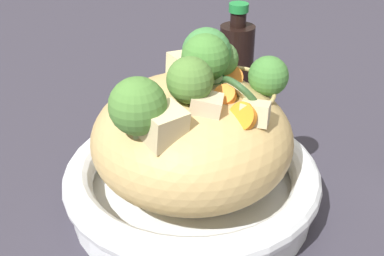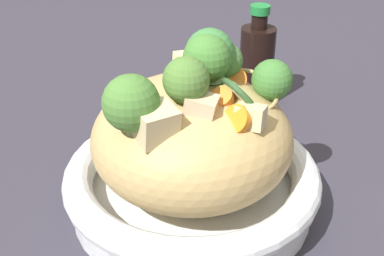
# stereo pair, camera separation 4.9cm
# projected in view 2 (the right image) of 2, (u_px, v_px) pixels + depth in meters

# --- Properties ---
(ground_plane) EXTENTS (3.00, 3.00, 0.00)m
(ground_plane) POSITION_uv_depth(u_px,v_px,m) (192.00, 204.00, 0.54)
(ground_plane) COLOR #322F3A
(serving_bowl) EXTENTS (0.26, 0.26, 0.05)m
(serving_bowl) POSITION_uv_depth(u_px,v_px,m) (192.00, 183.00, 0.53)
(serving_bowl) COLOR white
(serving_bowl) RESTS_ON ground_plane
(noodle_heap) EXTENTS (0.20, 0.20, 0.12)m
(noodle_heap) POSITION_uv_depth(u_px,v_px,m) (192.00, 138.00, 0.50)
(noodle_heap) COLOR tan
(noodle_heap) RESTS_ON serving_bowl
(broccoli_florets) EXTENTS (0.20, 0.17, 0.08)m
(broccoli_florets) POSITION_uv_depth(u_px,v_px,m) (200.00, 73.00, 0.47)
(broccoli_florets) COLOR #A5B978
(broccoli_florets) RESTS_ON serving_bowl
(carrot_coins) EXTENTS (0.05, 0.10, 0.03)m
(carrot_coins) POSITION_uv_depth(u_px,v_px,m) (232.00, 101.00, 0.46)
(carrot_coins) COLOR orange
(carrot_coins) RESTS_ON serving_bowl
(zucchini_slices) EXTENTS (0.07, 0.09, 0.04)m
(zucchini_slices) POSITION_uv_depth(u_px,v_px,m) (223.00, 86.00, 0.47)
(zucchini_slices) COLOR beige
(zucchini_slices) RESTS_ON serving_bowl
(chicken_chunks) EXTENTS (0.12, 0.14, 0.04)m
(chicken_chunks) POSITION_uv_depth(u_px,v_px,m) (186.00, 101.00, 0.46)
(chicken_chunks) COLOR beige
(chicken_chunks) RESTS_ON serving_bowl
(soy_sauce_bottle) EXTENTS (0.05, 0.05, 0.14)m
(soy_sauce_bottle) POSITION_uv_depth(u_px,v_px,m) (257.00, 64.00, 0.72)
(soy_sauce_bottle) COLOR black
(soy_sauce_bottle) RESTS_ON ground_plane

